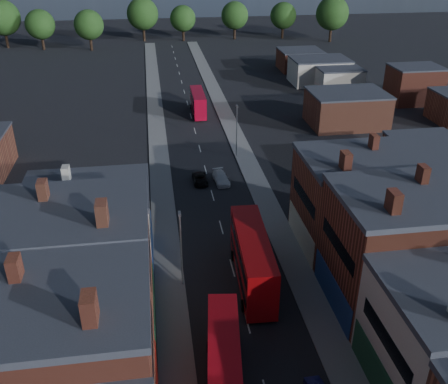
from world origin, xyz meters
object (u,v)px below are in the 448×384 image
object	(u,v)px
bus_1	(252,259)
bus_2	(198,102)
car_3	(221,178)
car_2	(200,179)
bus_0	(224,360)

from	to	relation	value
bus_1	bus_2	size ratio (longest dim) A/B	1.26
bus_2	car_3	distance (m)	29.28
bus_2	car_2	world-z (taller)	bus_2
bus_0	car_2	world-z (taller)	bus_0
bus_1	car_2	bearing A→B (deg)	99.41
bus_1	bus_2	xyz separation A→B (m)	(-0.00, 51.51, -0.57)
bus_1	car_3	distance (m)	22.38
bus_2	bus_1	bearing A→B (deg)	-89.53
bus_1	car_3	world-z (taller)	bus_1
bus_0	car_3	xyz separation A→B (m)	(4.64, 34.00, -1.74)
bus_0	car_3	size ratio (longest dim) A/B	2.34
bus_0	bus_2	world-z (taller)	bus_0
bus_0	bus_2	distance (m)	63.40
car_2	bus_1	bearing A→B (deg)	-84.56
bus_1	bus_0	bearing A→B (deg)	-108.37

